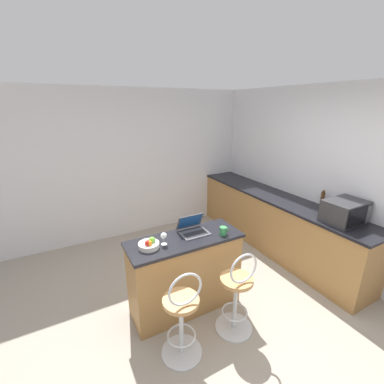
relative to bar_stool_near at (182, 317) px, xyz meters
name	(u,v)px	position (x,y,z in m)	size (l,w,h in m)	color
ground_plane	(229,331)	(0.56, 0.00, -0.45)	(20.00, 20.00, 0.00)	gray
wall_back	(142,164)	(0.56, 2.77, 0.85)	(12.00, 0.06, 2.60)	silver
wall_right	(363,189)	(2.56, 0.00, 0.85)	(0.06, 12.00, 2.60)	silver
breakfast_bar	(185,273)	(0.32, 0.56, 0.01)	(1.29, 0.49, 0.92)	#9E703D
counter_right	(272,221)	(2.24, 1.12, 0.01)	(0.62, 3.27, 0.92)	#9E703D
bar_stool_near	(182,317)	(0.00, 0.00, 0.00)	(0.40, 0.40, 0.98)	silver
bar_stool_far	(237,295)	(0.63, 0.00, 0.00)	(0.40, 0.40, 0.98)	silver
laptop	(193,228)	(0.46, 0.64, 0.52)	(0.32, 0.27, 0.20)	#47474C
microwave	(345,211)	(2.26, -0.01, 0.61)	(0.50, 0.37, 0.28)	#2D2D30
wine_glass_tall	(164,236)	(0.06, 0.54, 0.57)	(0.07, 0.07, 0.14)	silver
fruit_bowl	(149,244)	(-0.10, 0.55, 0.51)	(0.21, 0.21, 0.11)	silver
mug_green	(223,231)	(0.73, 0.42, 0.52)	(0.10, 0.08, 0.09)	#338447
pepper_mill	(322,199)	(2.44, 0.44, 0.59)	(0.05, 0.05, 0.26)	#4C2D19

